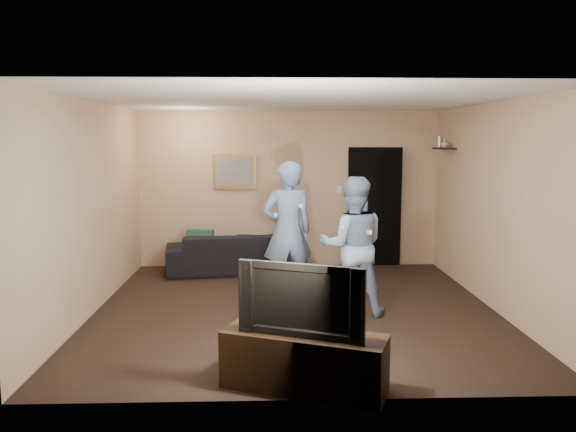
{
  "coord_description": "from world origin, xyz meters",
  "views": [
    {
      "loc": [
        -0.32,
        -6.87,
        2.14
      ],
      "look_at": [
        -0.08,
        0.3,
        1.15
      ],
      "focal_mm": 35.0,
      "sensor_mm": 36.0,
      "label": 1
    }
  ],
  "objects_px": {
    "television": "(304,297)",
    "wii_player_left": "(287,231)",
    "sofa": "(236,252)",
    "wii_player_right": "(353,246)",
    "tv_console": "(304,361)"
  },
  "relations": [
    {
      "from": "television",
      "to": "wii_player_left",
      "type": "height_order",
      "value": "wii_player_left"
    },
    {
      "from": "tv_console",
      "to": "wii_player_right",
      "type": "bearing_deg",
      "value": 92.36
    },
    {
      "from": "sofa",
      "to": "wii_player_left",
      "type": "distance_m",
      "value": 1.89
    },
    {
      "from": "television",
      "to": "wii_player_left",
      "type": "xyz_separation_m",
      "value": [
        -0.05,
        2.76,
        0.11
      ]
    },
    {
      "from": "sofa",
      "to": "television",
      "type": "distance_m",
      "value": 4.47
    },
    {
      "from": "tv_console",
      "to": "wii_player_left",
      "type": "xyz_separation_m",
      "value": [
        -0.05,
        2.76,
        0.68
      ]
    },
    {
      "from": "sofa",
      "to": "wii_player_left",
      "type": "relative_size",
      "value": 1.18
    },
    {
      "from": "tv_console",
      "to": "wii_player_right",
      "type": "relative_size",
      "value": 0.83
    },
    {
      "from": "tv_console",
      "to": "wii_player_right",
      "type": "height_order",
      "value": "wii_player_right"
    },
    {
      "from": "sofa",
      "to": "television",
      "type": "bearing_deg",
      "value": 93.15
    },
    {
      "from": "tv_console",
      "to": "wii_player_left",
      "type": "bearing_deg",
      "value": 112.34
    },
    {
      "from": "television",
      "to": "wii_player_left",
      "type": "bearing_deg",
      "value": 112.34
    },
    {
      "from": "wii_player_right",
      "to": "wii_player_left",
      "type": "bearing_deg",
      "value": 139.61
    },
    {
      "from": "wii_player_left",
      "to": "wii_player_right",
      "type": "bearing_deg",
      "value": -40.39
    },
    {
      "from": "wii_player_left",
      "to": "wii_player_right",
      "type": "distance_m",
      "value": 1.02
    }
  ]
}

